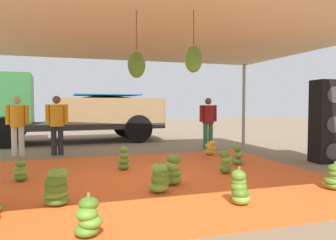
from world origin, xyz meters
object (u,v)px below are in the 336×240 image
banana_bunch_1 (88,218)px  banana_bunch_3 (239,188)px  banana_bunch_13 (211,148)px  worker_1 (17,121)px  banana_bunch_4 (21,171)px  cargo_truck_main (66,110)px  worker_0 (208,119)px  banana_bunch_0 (160,179)px  banana_bunch_2 (238,155)px  banana_bunch_5 (124,159)px  banana_bunch_7 (57,188)px  banana_bunch_9 (173,170)px  banana_bunch_11 (226,162)px  worker_2 (57,121)px  speaker_stack (326,121)px  banana_bunch_6 (335,178)px

banana_bunch_1 → banana_bunch_3: bearing=13.2°
banana_bunch_13 → worker_1: worker_1 is taller
banana_bunch_4 → cargo_truck_main: size_ratio=0.07×
banana_bunch_4 → worker_0: worker_0 is taller
banana_bunch_3 → banana_bunch_0: bearing=134.1°
banana_bunch_2 → cargo_truck_main: cargo_truck_main is taller
banana_bunch_5 → banana_bunch_7: size_ratio=0.99×
banana_bunch_9 → banana_bunch_11: bearing=23.0°
banana_bunch_3 → banana_bunch_7: (-2.38, 0.69, 0.01)m
banana_bunch_2 → banana_bunch_11: (-0.68, -0.73, 0.01)m
banana_bunch_4 → worker_1: bearing=98.7°
worker_2 → banana_bunch_3: bearing=-64.6°
banana_bunch_0 → banana_bunch_2: size_ratio=0.96×
banana_bunch_2 → banana_bunch_11: 1.00m
banana_bunch_9 → banana_bunch_13: 3.36m
worker_1 → speaker_stack: speaker_stack is taller
worker_1 → banana_bunch_0: bearing=-59.9°
banana_bunch_7 → worker_2: size_ratio=0.34×
worker_0 → worker_2: (-4.48, -0.03, 0.02)m
banana_bunch_0 → banana_bunch_9: banana_bunch_9 is taller
banana_bunch_2 → worker_0: size_ratio=0.32×
banana_bunch_5 → speaker_stack: bearing=-6.2°
banana_bunch_0 → banana_bunch_5: (-0.25, 1.85, 0.02)m
banana_bunch_0 → worker_2: bearing=110.5°
banana_bunch_3 → banana_bunch_11: (0.74, 1.83, -0.01)m
banana_bunch_6 → cargo_truck_main: cargo_truck_main is taller
speaker_stack → worker_0: bearing=117.5°
banana_bunch_0 → banana_bunch_3: (0.88, -0.90, 0.01)m
banana_bunch_6 → worker_0: worker_0 is taller
speaker_stack → banana_bunch_4: bearing=179.2°
worker_1 → banana_bunch_4: bearing=-81.3°
banana_bunch_3 → worker_2: (-2.52, 5.32, 0.70)m
banana_bunch_0 → banana_bunch_1: 1.80m
banana_bunch_3 → banana_bunch_4: banana_bunch_3 is taller
banana_bunch_3 → worker_0: 5.73m
worker_1 → banana_bunch_1: bearing=-75.9°
worker_1 → banana_bunch_6: bearing=-44.5°
banana_bunch_5 → banana_bunch_11: (1.87, -0.93, -0.02)m
banana_bunch_0 → banana_bunch_7: 1.52m
speaker_stack → banana_bunch_2: bearing=171.9°
banana_bunch_5 → worker_1: worker_1 is taller
banana_bunch_2 → banana_bunch_6: banana_bunch_2 is taller
banana_bunch_3 → banana_bunch_6: bearing=6.5°
banana_bunch_7 → worker_2: worker_2 is taller
banana_bunch_4 → banana_bunch_9: (2.51, -1.05, 0.07)m
banana_bunch_0 → worker_0: size_ratio=0.30×
banana_bunch_0 → banana_bunch_3: 1.26m
banana_bunch_2 → banana_bunch_5: bearing=175.5°
banana_bunch_2 → banana_bunch_7: banana_bunch_7 is taller
banana_bunch_11 → worker_1: size_ratio=0.31×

